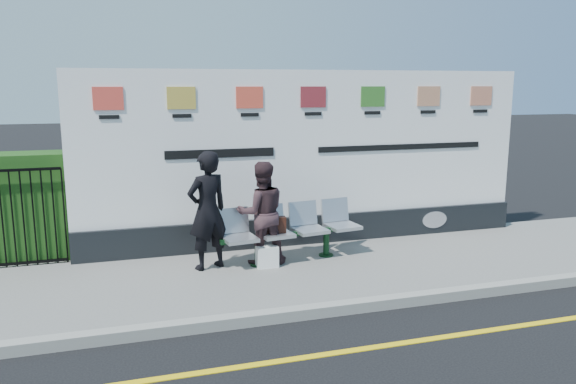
% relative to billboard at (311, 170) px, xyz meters
% --- Properties ---
extents(ground, '(80.00, 80.00, 0.00)m').
position_rel_billboard_xyz_m(ground, '(-0.50, -3.85, -1.42)').
color(ground, black).
extents(pavement, '(14.00, 3.00, 0.12)m').
position_rel_billboard_xyz_m(pavement, '(-0.50, -1.35, -1.36)').
color(pavement, slate).
rests_on(pavement, ground).
extents(kerb, '(14.00, 0.18, 0.14)m').
position_rel_billboard_xyz_m(kerb, '(-0.50, -2.85, -1.35)').
color(kerb, gray).
rests_on(kerb, ground).
extents(yellow_line, '(14.00, 0.10, 0.01)m').
position_rel_billboard_xyz_m(yellow_line, '(-0.50, -3.85, -1.42)').
color(yellow_line, yellow).
rests_on(yellow_line, ground).
extents(billboard, '(8.00, 0.30, 3.00)m').
position_rel_billboard_xyz_m(billboard, '(0.00, 0.00, 0.00)').
color(billboard, black).
rests_on(billboard, pavement).
extents(bench, '(2.35, 0.89, 0.49)m').
position_rel_billboard_xyz_m(bench, '(-0.62, -0.93, -1.05)').
color(bench, '#B3B7BD').
rests_on(bench, pavement).
extents(woman_left, '(0.77, 0.65, 1.80)m').
position_rel_billboard_xyz_m(woman_left, '(-1.96, -0.92, -0.40)').
color(woman_left, black).
rests_on(woman_left, pavement).
extents(woman_right, '(0.80, 0.63, 1.61)m').
position_rel_billboard_xyz_m(woman_right, '(-1.12, -0.91, -0.50)').
color(woman_right, '#372428').
rests_on(woman_right, pavement).
extents(handbag_brown, '(0.33, 0.17, 0.25)m').
position_rel_billboard_xyz_m(handbag_brown, '(-0.92, -0.97, -0.69)').
color(handbag_brown, black).
rests_on(handbag_brown, bench).
extents(carrier_bag_white, '(0.33, 0.20, 0.33)m').
position_rel_billboard_xyz_m(carrier_bag_white, '(-1.10, -1.13, -1.14)').
color(carrier_bag_white, white).
rests_on(carrier_bag_white, pavement).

